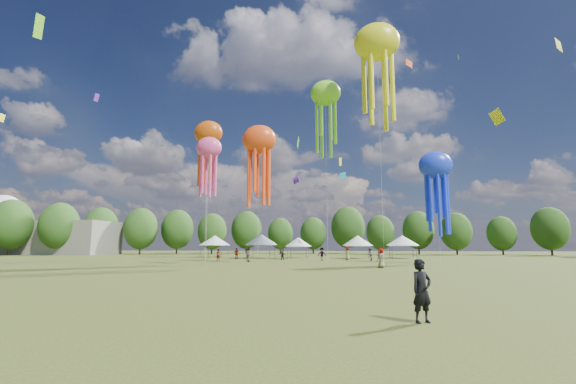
# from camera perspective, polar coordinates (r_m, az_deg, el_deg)

# --- Properties ---
(ground) EXTENTS (300.00, 300.00, 0.00)m
(ground) POSITION_cam_1_polar(r_m,az_deg,el_deg) (13.84, -17.75, -16.42)
(ground) COLOR #384416
(ground) RESTS_ON ground
(observer_main) EXTENTS (0.76, 0.69, 1.74)m
(observer_main) POSITION_cam_1_polar(r_m,az_deg,el_deg) (11.61, 19.32, -13.69)
(observer_main) COLOR black
(observer_main) RESTS_ON ground
(spectator_near) EXTENTS (1.10, 1.08, 1.78)m
(spectator_near) POSITION_cam_1_polar(r_m,az_deg,el_deg) (51.54, -5.92, -9.34)
(spectator_near) COLOR gray
(spectator_near) RESTS_ON ground
(spectators_far) EXTENTS (22.39, 21.96, 1.90)m
(spectators_far) POSITION_cam_1_polar(r_m,az_deg,el_deg) (54.43, 4.04, -9.28)
(spectators_far) COLOR gray
(spectators_far) RESTS_ON ground
(festival_tents) EXTENTS (40.22, 9.67, 4.18)m
(festival_tents) POSITION_cam_1_polar(r_m,az_deg,el_deg) (68.82, 1.96, -7.24)
(festival_tents) COLOR #47474C
(festival_tents) RESTS_ON ground
(show_kites) EXTENTS (38.91, 23.42, 32.65)m
(show_kites) POSITION_cam_1_polar(r_m,az_deg,el_deg) (55.42, 4.09, 11.41)
(show_kites) COLOR #F74816
(show_kites) RESTS_ON ground
(small_kites) EXTENTS (72.46, 62.75, 46.44)m
(small_kites) POSITION_cam_1_polar(r_m,az_deg,el_deg) (58.41, 4.15, 18.43)
(small_kites) COLOR #F74816
(small_kites) RESTS_ON ground
(treeline) EXTENTS (201.57, 95.24, 13.43)m
(treeline) POSITION_cam_1_polar(r_m,az_deg,el_deg) (75.53, 1.89, -4.66)
(treeline) COLOR #38281C
(treeline) RESTS_ON ground
(hangar) EXTENTS (40.00, 12.00, 8.00)m
(hangar) POSITION_cam_1_polar(r_m,az_deg,el_deg) (114.91, -33.52, -5.76)
(hangar) COLOR gray
(hangar) RESTS_ON ground
(radome) EXTENTS (9.00, 9.00, 16.00)m
(radome) POSITION_cam_1_polar(r_m,az_deg,el_deg) (130.64, -36.68, -2.98)
(radome) COLOR white
(radome) RESTS_ON ground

